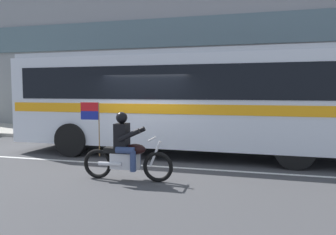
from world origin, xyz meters
name	(u,v)px	position (x,y,z in m)	size (l,w,h in m)	color
ground_plane	(145,161)	(0.00, 0.00, 0.00)	(60.00, 60.00, 0.00)	#3D3D3F
sidewalk_curb	(183,136)	(0.00, 5.10, 0.07)	(28.00, 3.80, 0.15)	#A39E93
lane_center_stripe	(137,165)	(0.00, -0.60, 0.00)	(26.60, 0.14, 0.01)	silver
transit_bus	(188,96)	(1.05, 1.19, 1.88)	(11.19, 2.79, 3.22)	silver
motorcycle_with_rider	(126,151)	(0.29, -2.10, 0.67)	(2.20, 0.64, 1.78)	black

